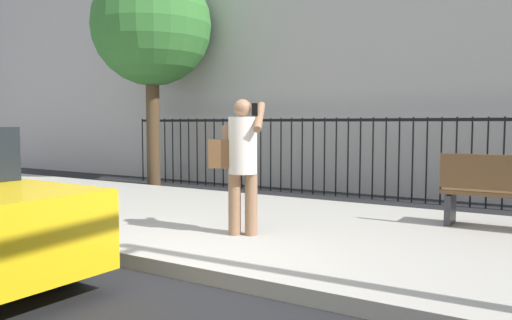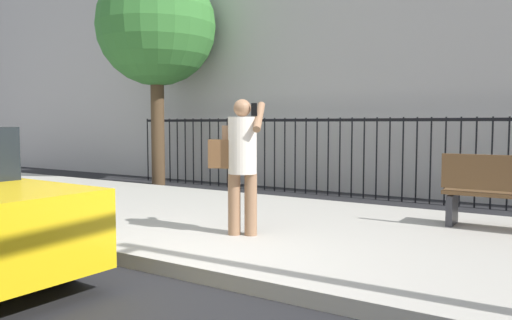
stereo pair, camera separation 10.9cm
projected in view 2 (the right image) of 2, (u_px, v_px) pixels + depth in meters
The scene contains 6 objects.
ground_plane at pixel (159, 275), 4.90m from camera, with size 60.00×60.00×0.00m, color black.
sidewalk at pixel (274, 228), 6.74m from camera, with size 28.00×4.40×0.15m, color #B2ADA3.
iron_fence at pixel (370, 147), 9.78m from camera, with size 12.03×0.04×1.60m.
pedestrian_on_phone at pixel (240, 157), 5.94m from camera, with size 0.72×0.56×1.62m.
street_bench at pixel (511, 191), 6.14m from camera, with size 1.60×0.45×0.95m.
street_tree_near at pixel (156, 27), 11.80m from camera, with size 2.81×2.81×5.18m.
Camera 2 is at (3.39, -3.53, 1.49)m, focal length 35.18 mm.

